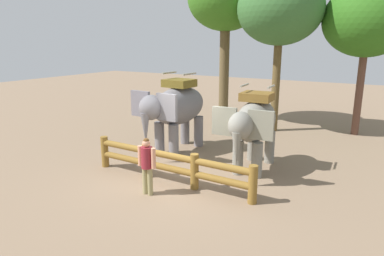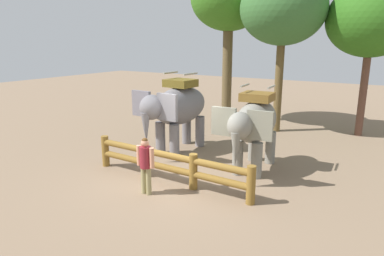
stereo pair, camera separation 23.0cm
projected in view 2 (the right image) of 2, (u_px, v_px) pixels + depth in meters
The scene contains 8 objects.
ground_plane at pixel (172, 180), 10.55m from camera, with size 60.00×60.00×0.00m, color #856C53.
log_fence at pixel (168, 163), 10.26m from camera, with size 5.54×0.34×1.05m.
elephant_near_left at pixel (177, 108), 12.99m from camera, with size 2.01×3.52×3.01m.
elephant_center at pixel (254, 124), 10.99m from camera, with size 1.86×3.25×2.79m.
tourist_woman_in_black at pixel (146, 162), 9.39m from camera, with size 0.57×0.32×1.62m.
tree_far_left at pixel (283, 9), 15.05m from camera, with size 3.78×3.78×7.15m.
tree_back_center at pixel (372, 20), 14.43m from camera, with size 3.72×3.72×6.61m.
tree_far_right at pixel (229, 0), 16.93m from camera, with size 3.79×3.79×7.84m.
Camera 2 is at (5.68, -8.07, 4.12)m, focal length 32.22 mm.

